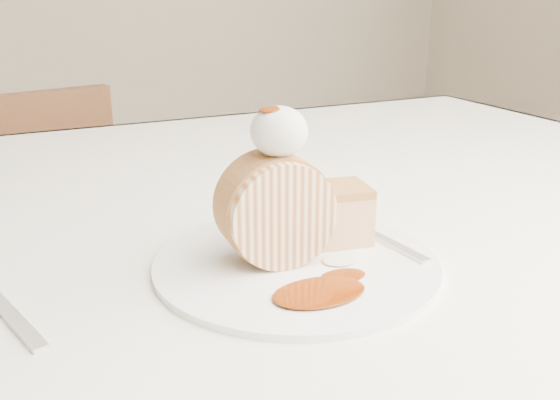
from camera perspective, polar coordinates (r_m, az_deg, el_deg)
name	(u,v)px	position (r m, az deg, el deg)	size (l,w,h in m)	color
table	(199,284)	(0.69, -7.38, -7.66)	(1.40, 0.90, 0.75)	white
chair_far	(19,249)	(1.42, -22.75, -4.13)	(0.44, 0.44, 0.78)	brown
plate	(296,263)	(0.52, 1.48, -5.79)	(0.24, 0.24, 0.01)	white
roulade_slice	(276,210)	(0.50, -0.40, -0.89)	(0.09, 0.09, 0.05)	beige
cake_chunk	(337,217)	(0.55, 5.23, -1.56)	(0.05, 0.05, 0.04)	#AD6E41
whipped_cream	(279,132)	(0.49, -0.09, 6.28)	(0.05, 0.05, 0.04)	silver
caramel_drizzle	(273,103)	(0.48, -0.65, 8.84)	(0.02, 0.02, 0.00)	#6A2304
caramel_pool	(319,292)	(0.46, 3.59, -8.40)	(0.07, 0.05, 0.00)	#6A2304
fork	(387,241)	(0.56, 9.75, -3.74)	(0.02, 0.14, 0.00)	silver
spoon	(10,315)	(0.48, -23.44, -9.60)	(0.02, 0.14, 0.00)	silver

